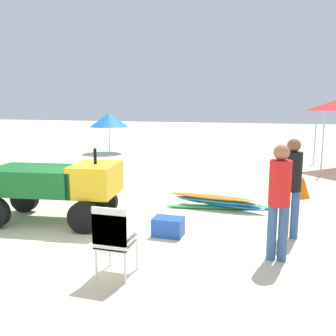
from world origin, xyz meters
TOP-DOWN VIEW (x-y plane):
  - ground at (0.00, 0.00)m, footprint 80.00×80.00m
  - utility_cart at (-1.16, 0.80)m, footprint 2.69×1.61m
  - stacked_plastic_chairs at (0.93, -1.09)m, footprint 0.48×0.48m
  - surfboard_pile at (1.77, 2.62)m, footprint 2.56×0.82m
  - lifeguard_near_center at (3.26, 1.20)m, footprint 0.32×0.32m
  - lifeguard_near_right at (3.05, 0.14)m, footprint 0.32×0.32m
  - beach_umbrella_left at (-4.77, 10.69)m, footprint 1.86×1.86m
  - traffic_cone_far at (3.66, 4.23)m, footprint 0.39×0.39m
  - cooler_box at (1.18, 0.67)m, footprint 0.54×0.37m

SIDE VIEW (x-z plane):
  - ground at x=0.00m, z-range 0.00..0.00m
  - surfboard_pile at x=1.77m, z-range -0.01..0.31m
  - cooler_box at x=1.18m, z-range 0.00..0.33m
  - traffic_cone_far at x=3.66m, z-range 0.00..0.56m
  - stacked_plastic_chairs at x=0.93m, z-range 0.09..1.11m
  - utility_cart at x=-1.16m, z-range 0.03..1.53m
  - lifeguard_near_center at x=3.26m, z-range 0.14..1.90m
  - lifeguard_near_right at x=3.05m, z-range 0.14..1.91m
  - beach_umbrella_left at x=-4.77m, z-range 0.62..2.52m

